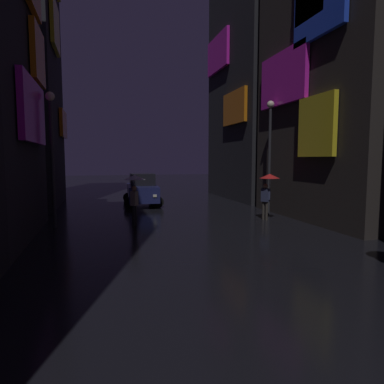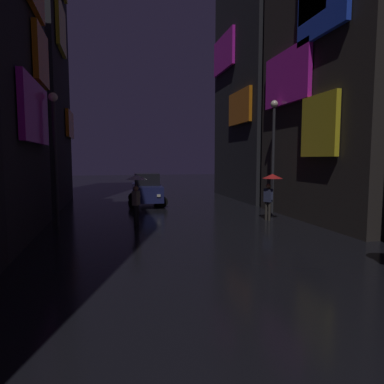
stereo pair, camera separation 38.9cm
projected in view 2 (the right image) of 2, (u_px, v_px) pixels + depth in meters
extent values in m
cube|color=#F226D8|center=(35.00, 113.00, 11.90)|extent=(0.20, 3.97, 2.13)
cube|color=orange|center=(41.00, 57.00, 13.23)|extent=(0.20, 2.24, 2.09)
cube|color=#232328|center=(23.00, 1.00, 19.60)|extent=(4.00, 7.29, 23.62)
cube|color=orange|center=(70.00, 125.00, 22.47)|extent=(0.20, 2.97, 1.72)
cube|color=yellow|center=(61.00, 28.00, 19.19)|extent=(0.20, 2.94, 2.59)
cube|color=#2D2826|center=(344.00, 71.00, 15.36)|extent=(4.00, 8.32, 13.43)
cube|color=yellow|center=(319.00, 126.00, 13.68)|extent=(0.20, 2.30, 2.48)
cube|color=#F226D8|center=(286.00, 77.00, 16.13)|extent=(0.20, 3.99, 2.49)
cube|color=#264CF9|center=(322.00, 6.00, 13.35)|extent=(0.20, 3.24, 2.28)
cube|color=#232328|center=(260.00, 88.00, 23.94)|extent=(4.00, 8.26, 15.55)
cube|color=orange|center=(240.00, 107.00, 21.96)|extent=(0.20, 3.55, 2.09)
cube|color=#F226D8|center=(224.00, 53.00, 24.72)|extent=(0.20, 4.10, 2.49)
cylinder|color=#38332D|center=(266.00, 211.00, 15.60)|extent=(0.12, 0.12, 0.85)
cylinder|color=#38332D|center=(269.00, 211.00, 15.47)|extent=(0.12, 0.12, 0.85)
cube|color=#333859|center=(268.00, 195.00, 15.46)|extent=(0.35, 0.40, 0.60)
sphere|color=#9E7051|center=(268.00, 186.00, 15.43)|extent=(0.22, 0.22, 0.22)
cylinder|color=#333859|center=(272.00, 194.00, 15.35)|extent=(0.09, 0.09, 0.50)
cylinder|color=slate|center=(272.00, 187.00, 15.32)|extent=(0.02, 0.02, 0.77)
cone|color=red|center=(272.00, 176.00, 15.27)|extent=(0.90, 0.90, 0.20)
cylinder|color=black|center=(135.00, 215.00, 14.36)|extent=(0.12, 0.12, 0.85)
cylinder|color=black|center=(137.00, 215.00, 14.53)|extent=(0.12, 0.12, 0.85)
cube|color=gray|center=(136.00, 198.00, 14.37)|extent=(0.37, 0.40, 0.60)
sphere|color=#9E7051|center=(136.00, 188.00, 14.33)|extent=(0.22, 0.22, 0.22)
cylinder|color=gray|center=(137.00, 196.00, 14.55)|extent=(0.09, 0.09, 0.50)
cylinder|color=slate|center=(137.00, 189.00, 14.52)|extent=(0.02, 0.02, 0.77)
cone|color=silver|center=(137.00, 177.00, 14.47)|extent=(0.90, 0.90, 0.20)
cube|color=navy|center=(147.00, 192.00, 20.80)|extent=(1.92, 4.19, 0.90)
cube|color=black|center=(147.00, 179.00, 20.73)|extent=(1.54, 1.92, 0.70)
cylinder|color=black|center=(162.00, 202.00, 19.69)|extent=(0.65, 0.25, 0.64)
cylinder|color=black|center=(134.00, 203.00, 19.40)|extent=(0.65, 0.25, 0.64)
cylinder|color=black|center=(158.00, 197.00, 22.30)|extent=(0.65, 0.25, 0.64)
cylinder|color=black|center=(133.00, 197.00, 22.01)|extent=(0.65, 0.25, 0.64)
cube|color=white|center=(159.00, 196.00, 18.88)|extent=(0.20, 0.07, 0.14)
cube|color=white|center=(139.00, 196.00, 18.68)|extent=(0.20, 0.07, 0.14)
cylinder|color=#2D2D33|center=(273.00, 162.00, 16.89)|extent=(0.14, 0.14, 5.27)
sphere|color=#F9EFCC|center=(274.00, 104.00, 16.62)|extent=(0.36, 0.36, 0.36)
cylinder|color=#2D2D33|center=(56.00, 165.00, 13.91)|extent=(0.14, 0.14, 5.07)
sphere|color=#F9EFCC|center=(53.00, 97.00, 13.65)|extent=(0.36, 0.36, 0.36)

